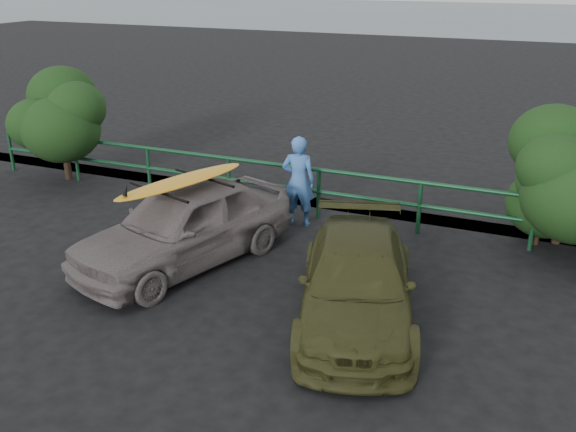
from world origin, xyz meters
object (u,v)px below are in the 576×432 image
object	(u,v)px
olive_vehicle	(357,283)
man	(298,181)
sedan	(184,225)
surfboard	(182,181)
guardrail	(273,187)

from	to	relation	value
olive_vehicle	man	bearing A→B (deg)	108.57
sedan	surfboard	world-z (taller)	surfboard
man	surfboard	xyz separation A→B (m)	(-1.08, -2.36, 0.58)
man	surfboard	bearing A→B (deg)	55.57
sedan	man	world-z (taller)	man
man	sedan	bearing A→B (deg)	55.57
guardrail	man	xyz separation A→B (m)	(0.76, -0.47, 0.36)
olive_vehicle	guardrail	bearing A→B (deg)	113.04
olive_vehicle	surfboard	world-z (taller)	surfboard
guardrail	man	bearing A→B (deg)	-31.69
olive_vehicle	man	world-z (taller)	man
guardrail	olive_vehicle	xyz separation A→B (m)	(2.87, -3.45, 0.04)
sedan	surfboard	distance (m)	0.77
olive_vehicle	surfboard	bearing A→B (deg)	152.23
sedan	olive_vehicle	size ratio (longest dim) A/B	1.04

